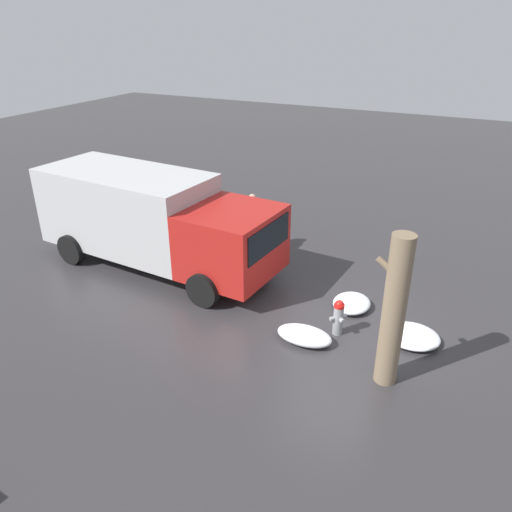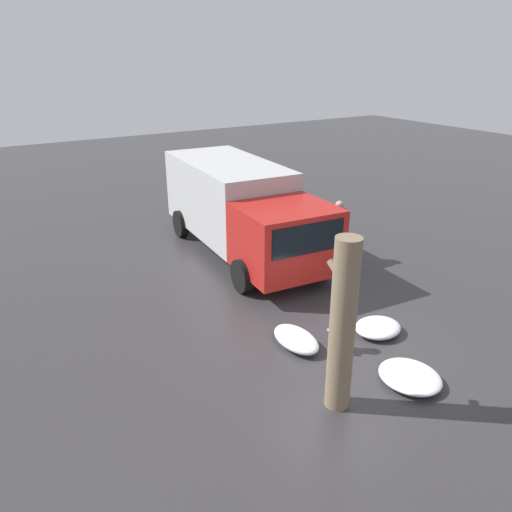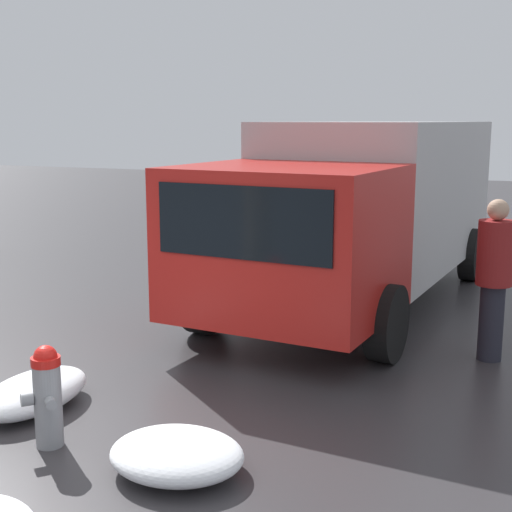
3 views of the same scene
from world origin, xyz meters
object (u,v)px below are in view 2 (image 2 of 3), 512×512
object	(u,v)px
delivery_truck	(240,206)
fire_hydrant	(337,331)
tree_trunk	(342,326)
pedestrian	(338,228)

from	to	relation	value
delivery_truck	fire_hydrant	bearing A→B (deg)	83.75
tree_trunk	delivery_truck	bearing A→B (deg)	-17.01
fire_hydrant	pedestrian	distance (m)	5.00
tree_trunk	pedestrian	size ratio (longest dim) A/B	1.72
fire_hydrant	delivery_truck	distance (m)	6.12
tree_trunk	delivery_truck	size ratio (longest dim) A/B	0.43
tree_trunk	fire_hydrant	bearing A→B (deg)	-39.81
fire_hydrant	pedestrian	size ratio (longest dim) A/B	0.48
fire_hydrant	pedestrian	bearing A→B (deg)	-178.14
fire_hydrant	pedestrian	xyz separation A→B (m)	(3.80, -3.19, 0.56)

